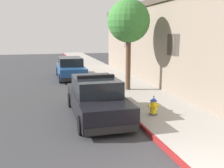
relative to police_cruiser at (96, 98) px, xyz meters
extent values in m
cube|color=#353538|center=(-3.16, 4.40, -0.84)|extent=(31.49, 60.00, 0.20)
cube|color=#9E9991|center=(2.84, 4.40, -0.66)|extent=(3.10, 60.00, 0.17)
cube|color=maroon|center=(1.25, 4.40, -0.66)|extent=(0.08, 60.00, 0.17)
cube|color=black|center=(4.42, 2.07, 1.98)|extent=(0.06, 1.30, 1.10)
cube|color=black|center=(4.42, 9.50, 1.98)|extent=(0.06, 1.30, 1.10)
cube|color=black|center=(0.00, -0.04, -0.16)|extent=(1.84, 4.80, 0.76)
cube|color=black|center=(0.00, 0.11, 0.52)|extent=(1.64, 2.50, 0.60)
cube|color=black|center=(0.00, -2.38, -0.42)|extent=(1.76, 0.16, 0.24)
cube|color=black|center=(0.00, 2.30, -0.42)|extent=(1.76, 0.16, 0.24)
cylinder|color=black|center=(-0.86, 1.66, -0.42)|extent=(0.22, 0.64, 0.64)
cylinder|color=black|center=(0.86, 1.66, -0.42)|extent=(0.22, 0.64, 0.64)
cylinder|color=black|center=(-0.86, -1.74, -0.42)|extent=(0.22, 0.64, 0.64)
cylinder|color=black|center=(0.86, -1.74, -0.42)|extent=(0.22, 0.64, 0.64)
cube|color=black|center=(0.00, 0.06, 0.88)|extent=(1.48, 0.20, 0.12)
cube|color=red|center=(-0.35, 0.06, 0.88)|extent=(0.44, 0.18, 0.11)
cube|color=#1E33E0|center=(0.35, 0.06, 0.88)|extent=(0.44, 0.18, 0.11)
cube|color=navy|center=(-0.05, 9.36, -0.16)|extent=(1.84, 4.80, 0.76)
cube|color=black|center=(-0.05, 9.51, 0.52)|extent=(1.64, 2.50, 0.60)
cube|color=black|center=(-0.05, 7.02, -0.42)|extent=(1.76, 0.16, 0.24)
cube|color=black|center=(-0.05, 11.70, -0.42)|extent=(1.76, 0.16, 0.24)
cylinder|color=black|center=(-0.91, 11.06, -0.42)|extent=(0.22, 0.64, 0.64)
cylinder|color=black|center=(0.81, 11.06, -0.42)|extent=(0.22, 0.64, 0.64)
cylinder|color=black|center=(-0.91, 7.66, -0.42)|extent=(0.22, 0.64, 0.64)
cylinder|color=black|center=(0.81, 7.66, -0.42)|extent=(0.22, 0.64, 0.64)
cylinder|color=#4C4C51|center=(2.08, -0.89, -0.55)|extent=(0.32, 0.32, 0.06)
cylinder|color=yellow|center=(2.08, -0.89, -0.27)|extent=(0.24, 0.24, 0.50)
cone|color=navy|center=(2.08, -0.89, 0.05)|extent=(0.28, 0.28, 0.14)
cylinder|color=#4C4C51|center=(2.08, -0.89, 0.15)|extent=(0.05, 0.05, 0.06)
cylinder|color=yellow|center=(1.91, -0.89, -0.21)|extent=(0.10, 0.10, 0.10)
cylinder|color=yellow|center=(2.25, -0.89, -0.21)|extent=(0.10, 0.10, 0.10)
cylinder|color=yellow|center=(2.08, -1.07, -0.26)|extent=(0.13, 0.12, 0.13)
cylinder|color=brown|center=(2.60, 3.81, 0.91)|extent=(0.28, 0.28, 2.98)
sphere|color=#387A33|center=(2.60, 3.81, 3.22)|extent=(2.32, 2.32, 2.32)
camera|label=1|loc=(-1.95, -9.72, 2.52)|focal=41.01mm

